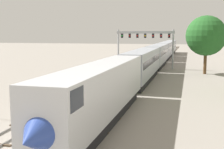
% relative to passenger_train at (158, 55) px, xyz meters
% --- Properties ---
extents(ground_plane, '(400.00, 400.00, 0.00)m').
position_rel_passenger_train_xyz_m(ground_plane, '(-2.00, -50.08, -2.61)').
color(ground_plane, gray).
extents(track_main, '(2.60, 200.00, 0.16)m').
position_rel_passenger_train_xyz_m(track_main, '(0.00, 9.92, -2.54)').
color(track_main, slate).
rests_on(track_main, ground).
extents(track_near, '(2.60, 160.00, 0.16)m').
position_rel_passenger_train_xyz_m(track_near, '(-5.50, -10.08, -2.54)').
color(track_near, slate).
rests_on(track_near, ground).
extents(passenger_train, '(3.04, 112.63, 4.80)m').
position_rel_passenger_train_xyz_m(passenger_train, '(0.00, 0.00, 0.00)').
color(passenger_train, silver).
rests_on(passenger_train, ground).
extents(signal_gantry, '(12.10, 0.49, 8.15)m').
position_rel_passenger_train_xyz_m(signal_gantry, '(-2.25, -5.22, 3.43)').
color(signal_gantry, '#999BA0').
rests_on(signal_gantry, ground).
extents(trackside_tree_right, '(7.21, 7.21, 10.52)m').
position_rel_passenger_train_xyz_m(trackside_tree_right, '(9.61, -11.46, 4.29)').
color(trackside_tree_right, brown).
rests_on(trackside_tree_right, ground).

